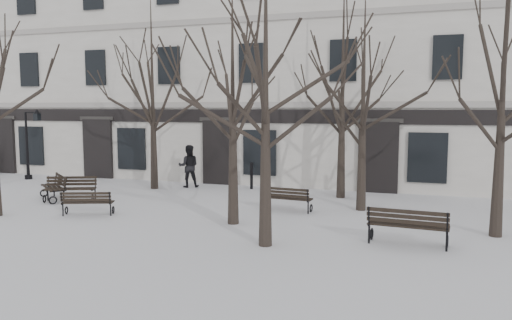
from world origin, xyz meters
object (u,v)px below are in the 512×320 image
at_px(bench_0, 70,188).
at_px(bench_2, 408,225).
at_px(tree_2, 266,42).
at_px(bench_4, 286,198).
at_px(tree_1, 233,75).
at_px(bench_3, 55,186).
at_px(tree_3, 505,54).
at_px(lamp_post, 31,139).
at_px(bench_1, 88,202).

bearing_deg(bench_0, bench_2, -32.83).
distance_m(tree_2, bench_4, 6.26).
height_order(tree_1, bench_3, tree_1).
bearing_deg(bench_2, bench_4, -33.31).
distance_m(tree_2, bench_0, 10.39).
xyz_separation_m(tree_3, bench_0, (-14.35, 0.56, -4.37)).
height_order(bench_0, lamp_post, lamp_post).
distance_m(tree_1, lamp_post, 14.00).
distance_m(tree_3, lamp_post, 20.65).
distance_m(tree_3, bench_1, 13.04).
bearing_deg(bench_0, tree_3, -24.26).
distance_m(tree_2, bench_2, 5.77).
height_order(bench_0, bench_3, bench_3).
xyz_separation_m(bench_0, lamp_post, (-5.56, 4.12, 1.46)).
distance_m(bench_0, bench_1, 2.84).
bearing_deg(bench_0, tree_1, -33.50).
relative_size(bench_2, bench_4, 1.17).
bearing_deg(bench_0, lamp_post, 121.44).
height_order(tree_3, bench_4, tree_3).
distance_m(bench_3, lamp_post, 6.47).
distance_m(tree_3, bench_0, 15.01).
relative_size(bench_1, bench_2, 0.83).
height_order(bench_1, bench_3, bench_3).
height_order(bench_0, bench_1, bench_0).
bearing_deg(bench_2, tree_2, 22.37).
bearing_deg(tree_2, tree_3, 26.73).
xyz_separation_m(bench_0, bench_2, (12.10, -2.31, 0.04)).
height_order(tree_1, tree_3, tree_3).
distance_m(tree_2, bench_3, 11.03).
bearing_deg(tree_2, bench_4, 97.88).
height_order(tree_2, bench_0, tree_2).
relative_size(bench_1, lamp_post, 0.50).
relative_size(bench_0, bench_4, 1.11).
bearing_deg(bench_2, lamp_post, -15.47).
bearing_deg(bench_1, lamp_post, -58.21).
distance_m(tree_3, bench_2, 5.19).
bearing_deg(tree_1, tree_2, -50.41).
bearing_deg(bench_3, bench_2, 28.43).
bearing_deg(tree_3, bench_3, 177.68).
relative_size(tree_3, lamp_post, 2.30).
relative_size(tree_2, bench_0, 4.20).
bearing_deg(bench_3, bench_4, 43.64).
bearing_deg(bench_4, bench_0, 10.41).
height_order(tree_3, bench_1, tree_3).
xyz_separation_m(bench_1, bench_2, (9.95, -0.46, 0.10)).
xyz_separation_m(tree_2, tree_3, (5.66, 2.85, -0.19)).
xyz_separation_m(tree_3, bench_3, (-15.09, 0.61, -4.36)).
bearing_deg(tree_1, lamp_post, 156.25).
distance_m(bench_0, lamp_post, 7.07).
height_order(tree_1, bench_1, tree_1).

